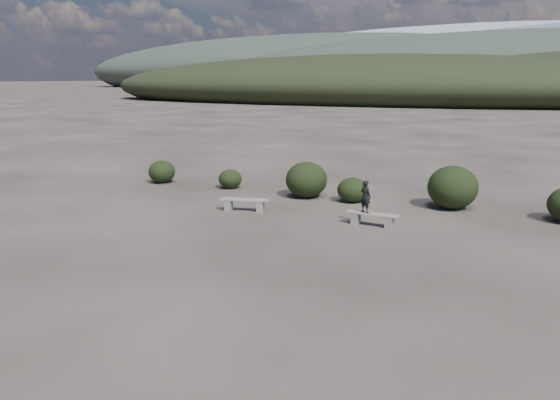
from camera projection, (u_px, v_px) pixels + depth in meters
The scene contains 10 objects.
ground at pixel (216, 278), 12.36m from camera, with size 1200.00×1200.00×0.00m, color #292420.
bench_left at pixel (244, 204), 18.53m from camera, with size 1.70×0.80×0.42m.
bench_right at pixel (372, 218), 16.65m from camera, with size 1.62×0.39×0.40m.
seated_person at pixel (366, 196), 16.61m from camera, with size 0.36×0.24×1.00m, color black.
shrub_a at pixel (230, 179), 22.32m from camera, with size 0.95×0.95×0.78m, color black.
shrub_b at pixel (306, 180), 20.59m from camera, with size 1.58×1.58×1.35m, color black.
shrub_c at pixel (352, 190), 19.85m from camera, with size 1.12×1.12×0.89m, color black.
shrub_d at pixel (453, 187), 18.79m from camera, with size 1.71×1.71×1.49m, color black.
shrub_f at pixel (162, 172), 23.50m from camera, with size 1.14×1.14×0.96m, color black.
mountain_ridges at pixel (522, 66), 311.36m from camera, with size 500.00×400.00×56.00m.
Camera 1 is at (6.36, -9.89, 4.43)m, focal length 35.00 mm.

